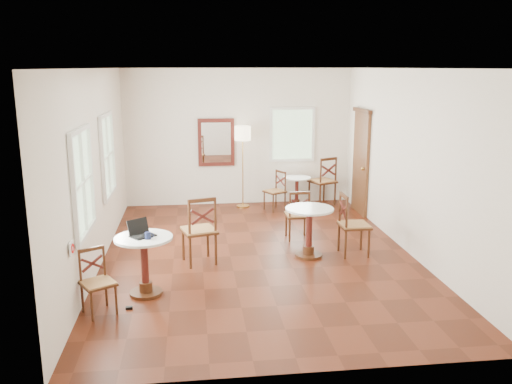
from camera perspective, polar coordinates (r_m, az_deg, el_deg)
ground at (r=8.85m, az=0.24°, el=-6.76°), size 7.00×7.00×0.00m
room_shell at (r=8.66m, az=-0.38°, el=5.69°), size 5.02×7.02×3.01m
cafe_table_near at (r=7.38m, az=-11.81°, el=-7.01°), size 0.78×0.78×0.82m
cafe_table_mid at (r=8.68m, az=5.69°, el=-3.69°), size 0.78×0.78×0.82m
cafe_table_back at (r=11.86m, az=4.37°, el=0.41°), size 0.62×0.62×0.65m
chair_near_a at (r=8.39m, az=-6.05°, el=-4.05°), size 0.62×0.62×1.09m
chair_near_b at (r=7.03m, az=-16.56°, el=-9.18°), size 0.52×0.52×0.83m
chair_mid_a at (r=9.56m, az=4.47°, el=-2.43°), size 0.42×0.42×0.91m
chair_mid_b at (r=8.88m, az=10.26°, el=-3.44°), size 0.48×0.48×1.03m
chair_back_a at (r=12.00m, az=7.18°, el=1.18°), size 0.66×0.66×1.09m
chair_back_b at (r=11.50m, az=2.10°, el=0.13°), size 0.53×0.53×0.85m
floor_lamp at (r=11.55m, az=-1.44°, el=5.70°), size 0.35×0.35×1.79m
laptop at (r=7.32m, az=-12.19°, el=-4.18°), size 0.40×0.39×0.22m
mouse at (r=7.29m, az=-11.93°, el=-4.54°), size 0.10×0.09×0.03m
navy_mug at (r=7.16m, az=-11.42°, el=-4.58°), size 0.12×0.08×0.09m
water_glass at (r=7.46m, az=-12.05°, el=-3.83°), size 0.07×0.07×0.11m
power_adapter at (r=7.18m, az=-13.37°, el=-11.93°), size 0.09×0.05×0.03m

